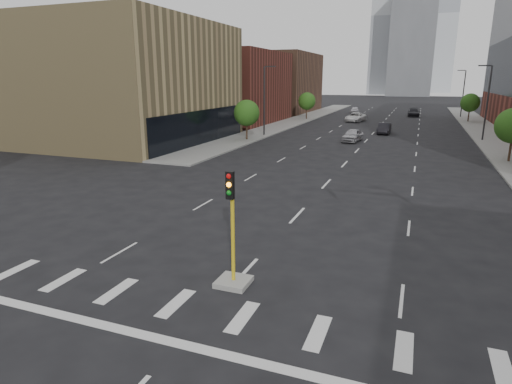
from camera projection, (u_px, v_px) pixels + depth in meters
The scene contains 20 objects.
sidewalk_left_far at pixel (300, 119), 79.99m from camera, with size 5.00×92.00×0.15m, color gray.
sidewalk_right_far at pixel (478, 125), 69.69m from camera, with size 5.00×92.00×0.15m, color gray.
building_left_mid at pixel (128, 83), 51.78m from camera, with size 20.00×24.00×14.00m, color tan.
building_left_far_a at pixel (220, 87), 75.52m from camera, with size 20.00×22.00×12.00m, color brown.
building_left_far_b at pixel (269, 83), 98.88m from camera, with size 20.00×24.00×13.00m, color brown.
tower_left at pixel (398, 18), 200.46m from camera, with size 22.00×22.00×70.00m, color #B2B7BC.
tower_right at pixel (438, 16), 229.12m from camera, with size 20.00×20.00×80.00m, color #B2B7BC.
tower_mid at pixel (412, 43), 183.00m from camera, with size 18.00×18.00×44.00m, color slate.
median_traffic_signal at pixel (233, 261), 15.87m from camera, with size 1.20×1.20×4.40m.
streetlight_right_a at pixel (487, 100), 51.81m from camera, with size 1.60×0.22×9.07m.
streetlight_right_b at pixel (463, 92), 83.42m from camera, with size 1.60×0.22×9.07m.
streetlight_left at pixel (265, 98), 56.49m from camera, with size 1.60×0.22×9.07m.
tree_left_near at pixel (247, 113), 52.60m from camera, with size 3.20×3.20×4.85m.
tree_left_far at pixel (307, 101), 79.69m from camera, with size 3.20×3.20×4.85m.
tree_right_far at pixel (470, 103), 74.60m from camera, with size 3.20×3.20×4.85m.
car_near_left at pixel (353, 135), 52.27m from camera, with size 1.84×4.57×1.56m, color #ADADB1.
car_mid_right at pixel (384, 129), 59.58m from camera, with size 1.58×4.53×1.49m, color black.
car_far_left at pixel (355, 117), 76.42m from camera, with size 2.61×5.66×1.57m, color silver.
car_deep_right at pixel (414, 112), 86.71m from camera, with size 2.25×5.52×1.60m, color black.
car_distant at pixel (355, 110), 92.99m from camera, with size 1.81×4.49×1.53m, color silver.
Camera 1 is at (6.02, -4.44, 7.54)m, focal length 30.00 mm.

